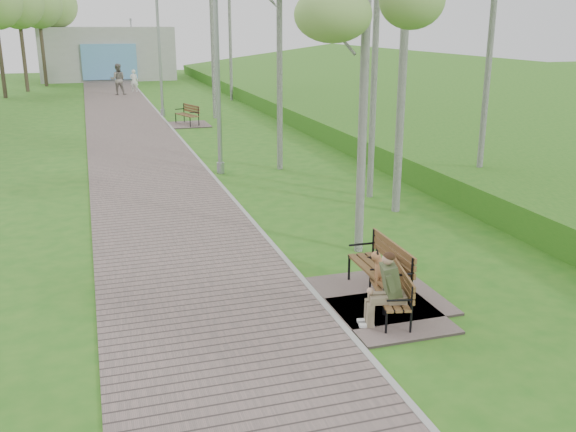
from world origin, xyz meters
The scene contains 12 objects.
walkway centered at (-1.75, 21.50, 0.02)m, with size 3.50×67.00×0.04m, color #6A5A56.
kerb centered at (0.00, 21.50, 0.03)m, with size 0.10×67.00×0.05m, color #999993.
embankment centered at (12.00, 20.00, 0.00)m, with size 14.00×70.00×1.60m, color #4E8526.
building_north centered at (-1.50, 50.97, 1.99)m, with size 10.00×5.20×4.00m.
bench_main centered at (0.77, 5.50, 0.37)m, with size 1.55×1.72×1.35m.
bench_second centered at (0.98, 6.28, 0.22)m, with size 1.90×2.11×1.17m.
bench_third centered at (0.79, 25.68, 0.20)m, with size 1.79×1.99×1.10m.
lamp_post_second centered at (0.31, 15.96, 2.73)m, with size 0.23×0.23×5.85m.
lamp_post_third centered at (0.11, 28.91, 2.69)m, with size 0.22×0.22×5.76m.
lamp_post_far centered at (0.40, 50.37, 2.16)m, with size 0.18×0.18×4.62m.
pedestrian_near centered at (-0.34, 40.52, 0.72)m, with size 0.53×0.35×1.44m, color white.
pedestrian_far centered at (-1.42, 38.99, 0.96)m, with size 0.93×0.73×1.92m, color gray.
Camera 1 is at (-3.35, -2.62, 4.37)m, focal length 40.00 mm.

